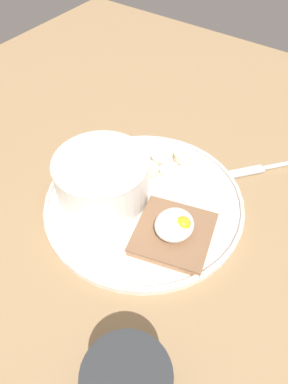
# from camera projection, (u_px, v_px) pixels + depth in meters

# --- Properties ---
(ground_plane) EXTENTS (1.20, 1.20, 0.02)m
(ground_plane) POSITION_uv_depth(u_px,v_px,m) (144.00, 209.00, 0.59)
(ground_plane) COLOR #9B7A53
(ground_plane) RESTS_ON ground
(plate) EXTENTS (0.31, 0.31, 0.02)m
(plate) POSITION_uv_depth(u_px,v_px,m) (144.00, 202.00, 0.58)
(plate) COLOR silver
(plate) RESTS_ON ground_plane
(oatmeal_bowl) EXTENTS (0.14, 0.14, 0.07)m
(oatmeal_bowl) POSITION_uv_depth(u_px,v_px,m) (102.00, 179.00, 0.56)
(oatmeal_bowl) COLOR white
(oatmeal_bowl) RESTS_ON plate
(toast_slice) EXTENTS (0.13, 0.13, 0.01)m
(toast_slice) POSITION_uv_depth(u_px,v_px,m) (173.00, 234.00, 0.52)
(toast_slice) COLOR #855F42
(toast_slice) RESTS_ON plate
(poached_egg) EXTENTS (0.06, 0.05, 0.03)m
(poached_egg) POSITION_uv_depth(u_px,v_px,m) (175.00, 225.00, 0.51)
(poached_egg) COLOR white
(poached_egg) RESTS_ON toast_slice
(banana_slice_front) EXTENTS (0.04, 0.04, 0.02)m
(banana_slice_front) POSITION_uv_depth(u_px,v_px,m) (160.00, 158.00, 0.63)
(banana_slice_front) COLOR #F5F1C6
(banana_slice_front) RESTS_ON plate
(banana_slice_left) EXTENTS (0.04, 0.04, 0.01)m
(banana_slice_left) POSITION_uv_depth(u_px,v_px,m) (170.00, 171.00, 0.61)
(banana_slice_left) COLOR #FBEFC4
(banana_slice_left) RESTS_ON plate
(banana_slice_back) EXTENTS (0.05, 0.05, 0.02)m
(banana_slice_back) POSITION_uv_depth(u_px,v_px,m) (185.00, 157.00, 0.63)
(banana_slice_back) COLOR #F5E6C3
(banana_slice_back) RESTS_ON plate
(banana_slice_right) EXTENTS (0.05, 0.05, 0.01)m
(banana_slice_right) POSITION_uv_depth(u_px,v_px,m) (149.00, 169.00, 0.61)
(banana_slice_right) COLOR beige
(banana_slice_right) RESTS_ON plate
(banana_slice_inner) EXTENTS (0.04, 0.04, 0.01)m
(banana_slice_inner) POSITION_uv_depth(u_px,v_px,m) (170.00, 150.00, 0.65)
(banana_slice_inner) COLOR #FCE8C4
(banana_slice_inner) RESTS_ON plate
(knife) EXTENTS (0.11, 0.10, 0.01)m
(knife) POSITION_uv_depth(u_px,v_px,m) (262.00, 168.00, 0.63)
(knife) COLOR silver
(knife) RESTS_ON ground_plane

